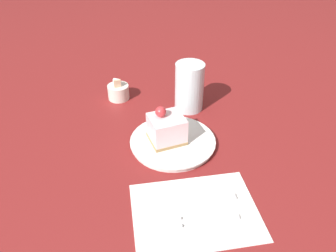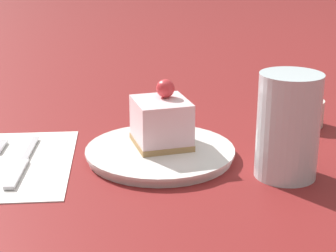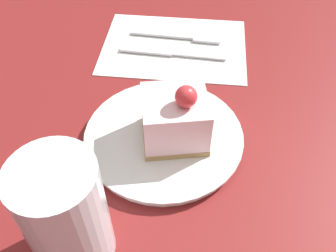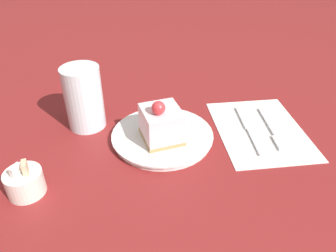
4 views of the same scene
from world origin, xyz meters
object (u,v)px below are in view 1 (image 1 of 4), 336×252
at_px(plate, 173,142).
at_px(fork, 191,221).
at_px(sugar_bowl, 118,92).
at_px(cake_slice, 166,128).
at_px(knife, 201,199).
at_px(drinking_glass, 189,87).

relative_size(plate, fork, 1.32).
xyz_separation_m(plate, sugar_bowl, (0.23, 0.14, 0.01)).
distance_m(plate, sugar_bowl, 0.27).
bearing_deg(cake_slice, knife, 179.50).
bearing_deg(plate, fork, -176.69).
height_order(cake_slice, drinking_glass, drinking_glass).
distance_m(cake_slice, fork, 0.24).
bearing_deg(sugar_bowl, fork, -161.54).
height_order(plate, cake_slice, cake_slice).
xyz_separation_m(sugar_bowl, drinking_glass, (-0.07, -0.20, 0.05)).
bearing_deg(knife, fork, 150.14).
xyz_separation_m(fork, knife, (0.05, -0.03, 0.00)).
height_order(fork, sugar_bowl, sugar_bowl).
bearing_deg(sugar_bowl, cake_slice, -150.98).
relative_size(plate, knife, 1.17).
xyz_separation_m(plate, fork, (-0.24, -0.01, -0.00)).
bearing_deg(plate, knife, -167.65).
xyz_separation_m(plate, knife, (-0.18, -0.04, -0.00)).
relative_size(fork, knife, 0.88).
bearing_deg(fork, knife, -29.86).
xyz_separation_m(cake_slice, fork, (-0.24, -0.03, -0.04)).
xyz_separation_m(fork, drinking_glass, (0.40, -0.05, 0.06)).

